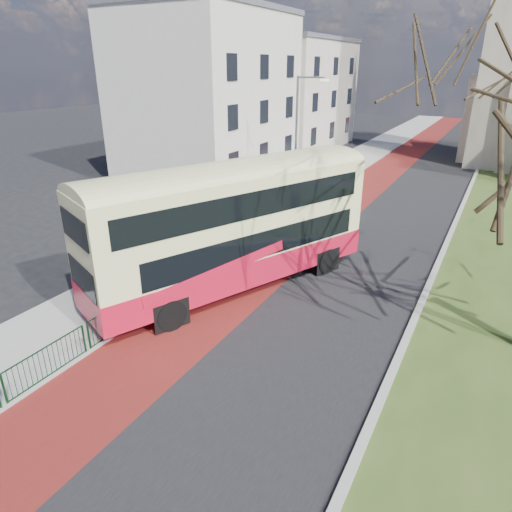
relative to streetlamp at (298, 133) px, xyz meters
The scene contains 11 objects.
ground 19.08m from the streetlamp, 76.42° to the right, with size 160.00×160.00×0.00m, color black.
road_carriageway 7.70m from the streetlamp, 18.88° to the left, with size 9.00×120.00×0.01m, color black.
bus_lane 5.91m from the streetlamp, 32.43° to the left, with size 3.40×120.00×0.01m, color #591414.
pavement_west 5.00m from the streetlamp, 108.07° to the left, with size 4.00×120.00×0.12m, color gray.
kerb_west 5.13m from the streetlamp, 56.03° to the left, with size 0.25×120.00×0.13m, color #999993.
kerb_east 12.07m from the streetlamp, 20.95° to the left, with size 0.25×80.00×0.13m, color #999993.
pedestrian_railing 14.64m from the streetlamp, 84.30° to the right, with size 0.07×24.00×1.12m.
street_block_near 10.62m from the streetlamp, 157.49° to the left, with size 10.30×14.30×13.00m.
street_block_far 22.24m from the streetlamp, 115.76° to the left, with size 10.30×16.30×11.50m.
streetlamp is the anchor object (origin of this frame).
bus 14.16m from the streetlamp, 76.93° to the right, with size 7.58×12.39×5.14m.
Camera 1 is at (7.87, -10.57, 8.78)m, focal length 32.00 mm.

